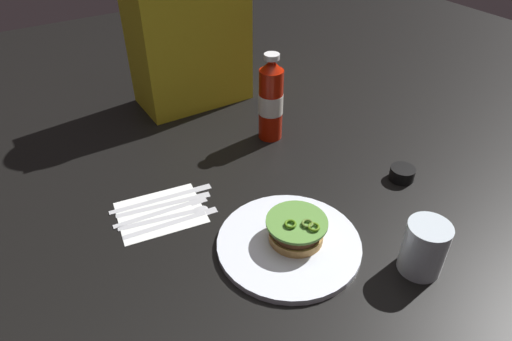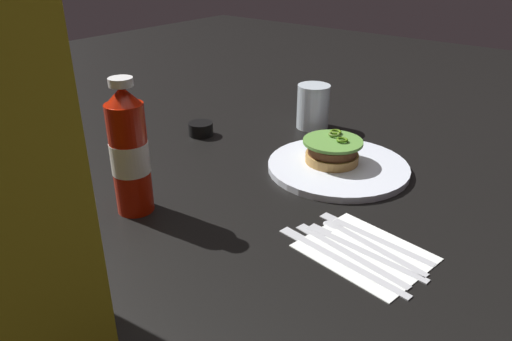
% 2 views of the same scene
% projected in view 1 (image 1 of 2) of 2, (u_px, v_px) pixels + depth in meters
% --- Properties ---
extents(ground_plane, '(3.00, 3.00, 0.00)m').
position_uv_depth(ground_plane, '(299.00, 204.00, 0.96)').
color(ground_plane, black).
extents(dinner_plate, '(0.28, 0.28, 0.01)m').
position_uv_depth(dinner_plate, '(289.00, 244.00, 0.86)').
color(dinner_plate, white).
rests_on(dinner_plate, ground_plane).
extents(burger_sandwich, '(0.12, 0.12, 0.05)m').
position_uv_depth(burger_sandwich, '(296.00, 230.00, 0.85)').
color(burger_sandwich, tan).
rests_on(burger_sandwich, dinner_plate).
extents(ketchup_bottle, '(0.06, 0.06, 0.23)m').
position_uv_depth(ketchup_bottle, '(271.00, 101.00, 1.12)').
color(ketchup_bottle, '#B31805').
rests_on(ketchup_bottle, ground_plane).
extents(water_glass, '(0.08, 0.08, 0.10)m').
position_uv_depth(water_glass, '(424.00, 248.00, 0.79)').
color(water_glass, silver).
rests_on(water_glass, ground_plane).
extents(condiment_cup, '(0.06, 0.06, 0.03)m').
position_uv_depth(condiment_cup, '(402.00, 174.00, 1.02)').
color(condiment_cup, black).
rests_on(condiment_cup, ground_plane).
extents(napkin, '(0.19, 0.16, 0.00)m').
position_uv_depth(napkin, '(161.00, 212.00, 0.94)').
color(napkin, white).
rests_on(napkin, ground_plane).
extents(butter_knife, '(0.20, 0.04, 0.00)m').
position_uv_depth(butter_knife, '(177.00, 220.00, 0.91)').
color(butter_knife, silver).
rests_on(butter_knife, napkin).
extents(spoon_utensil, '(0.19, 0.05, 0.00)m').
position_uv_depth(spoon_utensil, '(177.00, 214.00, 0.93)').
color(spoon_utensil, silver).
rests_on(spoon_utensil, napkin).
extents(fork_utensil, '(0.20, 0.03, 0.00)m').
position_uv_depth(fork_utensil, '(169.00, 208.00, 0.94)').
color(fork_utensil, silver).
rests_on(fork_utensil, napkin).
extents(steak_knife, '(0.20, 0.05, 0.00)m').
position_uv_depth(steak_knife, '(170.00, 202.00, 0.96)').
color(steak_knife, silver).
rests_on(steak_knife, napkin).
extents(table_knife, '(0.22, 0.05, 0.00)m').
position_uv_depth(table_knife, '(168.00, 196.00, 0.97)').
color(table_knife, silver).
rests_on(table_knife, napkin).
extents(diner_person, '(0.31, 0.17, 0.56)m').
position_uv_depth(diner_person, '(187.00, 16.00, 1.20)').
color(diner_person, gold).
rests_on(diner_person, ground_plane).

